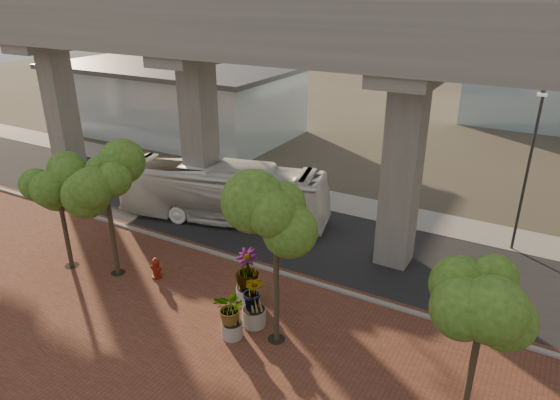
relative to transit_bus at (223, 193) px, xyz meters
The scene contains 18 objects.
ground 4.99m from the transit_bus, 22.14° to the right, with size 160.00×160.00×0.00m, color #3D372C.
brick_plaza 10.82m from the transit_bus, 66.06° to the right, with size 70.00×13.00×0.06m, color brown.
asphalt_road 4.66m from the transit_bus, ahead, with size 90.00×8.00×0.04m, color black.
curb_strip 5.97m from the transit_bus, 40.97° to the right, with size 70.00×0.25×0.16m, color gray.
far_sidewalk 7.39m from the transit_bus, 52.92° to the left, with size 90.00×3.00×0.06m, color gray.
transit_viaduct 7.06m from the transit_bus, ahead, with size 72.00×5.60×12.40m.
station_pavilion 21.22m from the transit_bus, 137.74° to the left, with size 23.00×13.00×6.30m.
transit_bus is the anchor object (origin of this frame).
fire_hydrant 7.16m from the transit_bus, 81.62° to the right, with size 0.53×0.47×1.05m.
planter_front 11.07m from the transit_bus, 52.91° to the right, with size 1.87×1.87×2.06m.
planter_right 8.87m from the transit_bus, 47.89° to the right, with size 2.43×2.43×2.60m.
planter_left 10.45m from the transit_bus, 47.83° to the right, with size 2.15×2.15×2.36m.
street_tree_far_west 9.29m from the transit_bus, 112.53° to the right, with size 3.39×3.39×5.75m.
street_tree_near_west 8.23m from the transit_bus, 96.73° to the right, with size 3.70×3.70×6.37m.
street_tree_near_east 12.05m from the transit_bus, 44.37° to the right, with size 3.55×3.55×6.63m.
street_tree_far_east 17.80m from the transit_bus, 28.62° to the right, with size 3.24×3.24×5.83m.
streetlamp_west 7.33m from the transit_bus, 129.65° to the left, with size 0.38×1.12×7.70m.
streetlamp_east 16.38m from the transit_bus, 16.02° to the left, with size 0.42×1.24×8.54m.
Camera 1 is at (11.94, -20.12, 12.83)m, focal length 32.00 mm.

